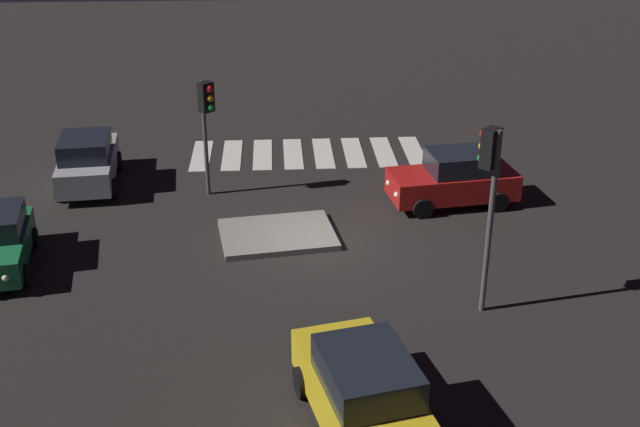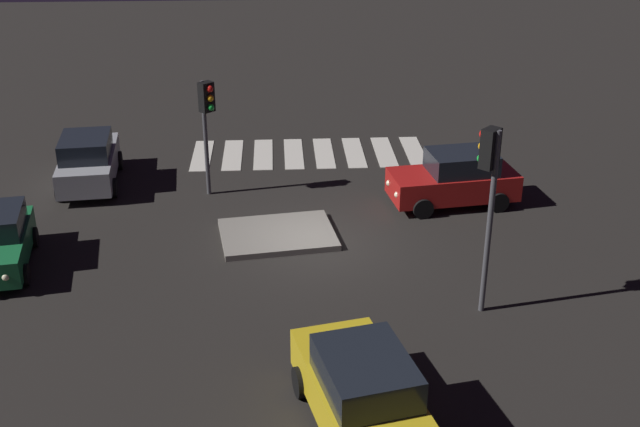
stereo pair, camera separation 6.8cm
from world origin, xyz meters
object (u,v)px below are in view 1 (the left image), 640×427
object	(u,v)px
car_red	(454,179)
traffic_island	(278,235)
car_silver	(88,161)
traffic_light_east	(206,111)
car_yellow	(363,392)
traffic_light_west	(489,176)

from	to	relation	value
car_red	traffic_island	bearing A→B (deg)	12.36
car_silver	car_red	size ratio (longest dim) A/B	1.00
car_silver	traffic_light_east	world-z (taller)	traffic_light_east
traffic_island	car_red	xyz separation A→B (m)	(-5.74, -2.11, 0.79)
car_red	traffic_light_east	bearing A→B (deg)	-16.14
car_silver	car_yellow	bearing A→B (deg)	-154.21
traffic_island	car_red	bearing A→B (deg)	-159.84
car_red	traffic_light_east	distance (m)	8.26
traffic_light_east	car_silver	bearing A→B (deg)	-146.96
traffic_island	traffic_light_east	world-z (taller)	traffic_light_east
car_red	car_yellow	bearing A→B (deg)	61.18
car_silver	car_red	bearing A→B (deg)	-106.40
car_silver	car_yellow	distance (m)	15.31
traffic_island	car_yellow	world-z (taller)	car_yellow
car_yellow	traffic_light_west	size ratio (longest dim) A/B	0.94
traffic_light_west	traffic_light_east	distance (m)	10.43
traffic_light_west	traffic_light_east	bearing A→B (deg)	-1.61
traffic_light_west	car_yellow	bearing A→B (deg)	97.07
car_yellow	traffic_light_west	xyz separation A→B (m)	(-3.39, -4.38, 2.70)
car_silver	traffic_light_east	xyz separation A→B (m)	(-4.22, 1.14, 2.06)
traffic_light_west	car_red	bearing A→B (deg)	-51.78
car_silver	car_red	xyz separation A→B (m)	(-12.13, 2.30, -0.01)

